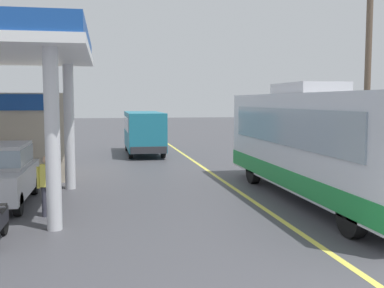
{
  "coord_description": "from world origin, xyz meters",
  "views": [
    {
      "loc": [
        -4.49,
        -6.05,
        3.1
      ],
      "look_at": [
        -1.5,
        10.0,
        1.6
      ],
      "focal_mm": 43.96,
      "sensor_mm": 36.0,
      "label": 1
    }
  ],
  "objects_px": {
    "car_at_pump": "(0,171)",
    "minibus_opposing_lane": "(144,129)",
    "pedestrian_near_pump": "(47,182)",
    "coach_bus_main": "(321,146)"
  },
  "relations": [
    {
      "from": "coach_bus_main",
      "to": "car_at_pump",
      "type": "xyz_separation_m",
      "value": [
        -9.67,
        1.21,
        -0.71
      ]
    },
    {
      "from": "coach_bus_main",
      "to": "car_at_pump",
      "type": "relative_size",
      "value": 2.63
    },
    {
      "from": "car_at_pump",
      "to": "minibus_opposing_lane",
      "type": "relative_size",
      "value": 0.69
    },
    {
      "from": "coach_bus_main",
      "to": "pedestrian_near_pump",
      "type": "xyz_separation_m",
      "value": [
        -8.12,
        -0.61,
        -0.79
      ]
    },
    {
      "from": "car_at_pump",
      "to": "pedestrian_near_pump",
      "type": "xyz_separation_m",
      "value": [
        1.56,
        -1.82,
        -0.08
      ]
    },
    {
      "from": "minibus_opposing_lane",
      "to": "pedestrian_near_pump",
      "type": "height_order",
      "value": "minibus_opposing_lane"
    },
    {
      "from": "pedestrian_near_pump",
      "to": "car_at_pump",
      "type": "bearing_deg",
      "value": 130.6
    },
    {
      "from": "coach_bus_main",
      "to": "pedestrian_near_pump",
      "type": "bearing_deg",
      "value": -175.72
    },
    {
      "from": "car_at_pump",
      "to": "minibus_opposing_lane",
      "type": "bearing_deg",
      "value": 67.14
    },
    {
      "from": "pedestrian_near_pump",
      "to": "coach_bus_main",
      "type": "bearing_deg",
      "value": 4.28
    }
  ]
}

